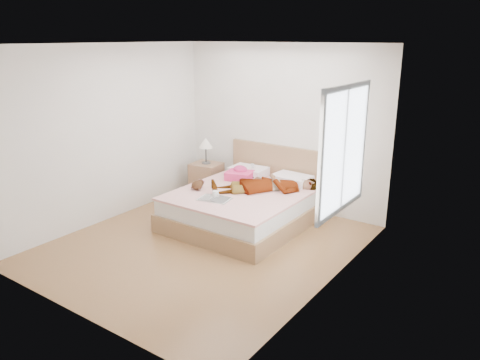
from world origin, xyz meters
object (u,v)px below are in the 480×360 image
at_px(phone, 253,166).
at_px(bed, 247,204).
at_px(coffee_mug, 216,194).
at_px(towel, 240,174).
at_px(nightstand, 206,177).
at_px(plush_toy, 198,185).
at_px(woman, 266,182).
at_px(magazine, 214,199).

xyz_separation_m(phone, bed, (0.27, -0.55, -0.43)).
distance_m(phone, coffee_mug, 1.14).
height_order(towel, nightstand, nightstand).
relative_size(bed, plush_toy, 8.13).
height_order(towel, coffee_mug, towel).
relative_size(woman, bed, 0.78).
height_order(coffee_mug, plush_toy, plush_toy).
relative_size(magazine, plush_toy, 1.88).
bearing_deg(woman, coffee_mug, -68.78).
distance_m(woman, bed, 0.44).
height_order(bed, coffee_mug, bed).
distance_m(towel, magazine, 1.02).
distance_m(phone, bed, 0.75).
relative_size(towel, nightstand, 0.46).
xyz_separation_m(woman, plush_toy, (-0.83, -0.57, -0.04)).
bearing_deg(phone, woman, -79.87).
height_order(magazine, nightstand, nightstand).
height_order(phone, plush_toy, phone).
bearing_deg(woman, plush_toy, -96.54).
bearing_deg(coffee_mug, plush_toy, 161.93).
distance_m(towel, coffee_mug, 0.95).
bearing_deg(magazine, phone, 97.31).
bearing_deg(nightstand, towel, -14.10).
bearing_deg(nightstand, plush_toy, -57.06).
distance_m(magazine, coffee_mug, 0.08).
bearing_deg(magazine, plush_toy, 155.94).
xyz_separation_m(woman, magazine, (-0.35, -0.79, -0.10)).
bearing_deg(plush_toy, bed, 35.20).
distance_m(towel, nightstand, 0.92).
relative_size(towel, magazine, 0.99).
bearing_deg(towel, nightstand, 165.90).
bearing_deg(coffee_mug, magazine, -66.55).
xyz_separation_m(magazine, nightstand, (-1.12, 1.20, -0.18)).
xyz_separation_m(phone, magazine, (0.15, -1.19, -0.19)).
relative_size(woman, magazine, 3.36).
bearing_deg(nightstand, coffee_mug, -46.10).
bearing_deg(towel, phone, 61.52).
bearing_deg(towel, magazine, -75.15).
bearing_deg(nightstand, woman, -15.75).
bearing_deg(coffee_mug, woman, 62.43).
bearing_deg(plush_toy, nightstand, 122.94).
bearing_deg(bed, plush_toy, -144.80).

